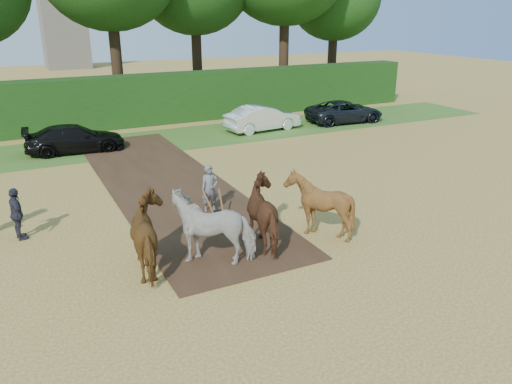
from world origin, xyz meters
name	(u,v)px	position (x,y,z in m)	size (l,w,h in m)	color
ground	(188,266)	(0.00, 0.00, 0.00)	(120.00, 120.00, 0.00)	gold
earth_strip	(165,183)	(1.50, 7.00, 0.03)	(4.50, 17.00, 0.05)	#472D1C
grass_verge	(96,148)	(0.00, 14.00, 0.01)	(50.00, 5.00, 0.03)	#38601E
hedgerow	(79,105)	(0.00, 18.50, 1.50)	(46.00, 1.60, 3.00)	#14380F
spectator_far	(17,214)	(-3.99, 3.93, 0.82)	(0.97, 0.40, 1.65)	#252631
plough_team	(241,218)	(1.75, 0.23, 1.00)	(6.75, 4.70, 2.01)	brown
parked_cars	(132,133)	(1.85, 13.65, 0.69)	(35.30, 2.82, 1.48)	silver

